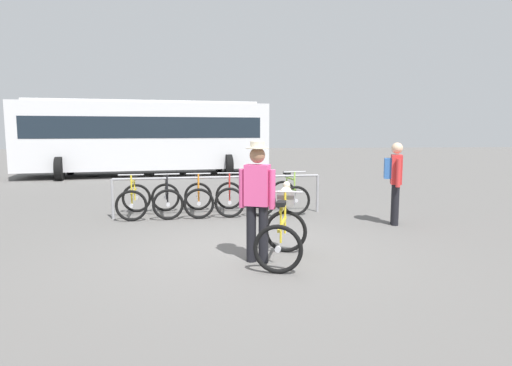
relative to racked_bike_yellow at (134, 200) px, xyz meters
name	(u,v)px	position (x,y,z in m)	size (l,w,h in m)	color
ground_plane	(243,249)	(2.19, -2.85, -0.37)	(80.00, 80.00, 0.00)	#605E5B
bike_rack_rail	(219,184)	(1.86, -0.02, 0.33)	(4.59, 0.44, 0.88)	#99999E
racked_bike_yellow	(134,200)	(0.00, 0.00, 0.00)	(0.73, 1.14, 0.97)	black
racked_bike_black	(167,199)	(0.70, 0.06, 0.00)	(0.82, 1.19, 0.97)	black
racked_bike_orange	(199,198)	(1.40, 0.12, 0.00)	(0.71, 1.11, 0.97)	black
racked_bike_red	(229,197)	(2.09, 0.18, 0.00)	(0.69, 1.12, 0.97)	black
racked_bike_blue	(260,196)	(2.79, 0.24, 0.00)	(0.72, 1.13, 0.97)	black
racked_bike_lime	(289,196)	(3.49, 0.29, 0.00)	(0.80, 1.16, 0.97)	black
featured_bicycle	(283,227)	(2.72, -3.46, 0.12)	(0.92, 1.25, 1.09)	black
person_with_featured_bike	(257,197)	(2.34, -3.54, 0.58)	(0.50, 0.32, 1.72)	black
pedestrian_with_backpack	(395,178)	(5.32, -1.34, 0.57)	(0.41, 0.51, 1.64)	black
bus_distant	(147,134)	(-1.01, 9.05, 1.37)	(10.26, 4.37, 3.08)	silver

